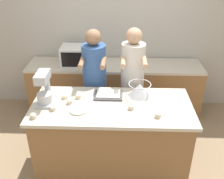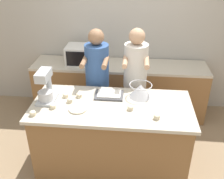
{
  "view_description": "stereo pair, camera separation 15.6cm",
  "coord_description": "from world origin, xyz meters",
  "px_view_note": "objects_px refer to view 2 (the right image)",
  "views": [
    {
      "loc": [
        0.09,
        -2.57,
        2.57
      ],
      "look_at": [
        0.0,
        0.04,
        1.12
      ],
      "focal_mm": 42.0,
      "sensor_mm": 36.0,
      "label": 1
    },
    {
      "loc": [
        0.25,
        -2.56,
        2.57
      ],
      "look_at": [
        0.0,
        0.04,
        1.12
      ],
      "focal_mm": 42.0,
      "sensor_mm": 36.0,
      "label": 2
    }
  ],
  "objects_px": {
    "person_left": "(97,84)",
    "cupcake_5": "(130,108)",
    "stand_mixer": "(46,88)",
    "cupcake_2": "(70,100)",
    "person_right": "(135,84)",
    "mixing_bowl": "(140,90)",
    "small_plate": "(78,109)",
    "cupcake_0": "(33,113)",
    "microwave_oven": "(82,55)",
    "cupcake_3": "(157,116)",
    "cupcake_6": "(65,95)",
    "baking_tray": "(109,95)",
    "cupcake_1": "(79,95)",
    "cupcake_4": "(53,106)"
  },
  "relations": [
    {
      "from": "person_left",
      "to": "cupcake_5",
      "type": "bearing_deg",
      "value": -56.66
    },
    {
      "from": "stand_mixer",
      "to": "cupcake_5",
      "type": "bearing_deg",
      "value": -6.3
    },
    {
      "from": "cupcake_2",
      "to": "cupcake_5",
      "type": "relative_size",
      "value": 1.0
    },
    {
      "from": "person_right",
      "to": "mixing_bowl",
      "type": "height_order",
      "value": "person_right"
    },
    {
      "from": "mixing_bowl",
      "to": "small_plate",
      "type": "height_order",
      "value": "mixing_bowl"
    },
    {
      "from": "stand_mixer",
      "to": "cupcake_0",
      "type": "xyz_separation_m",
      "value": [
        -0.06,
        -0.32,
        -0.14
      ]
    },
    {
      "from": "person_left",
      "to": "mixing_bowl",
      "type": "bearing_deg",
      "value": -35.65
    },
    {
      "from": "person_right",
      "to": "microwave_oven",
      "type": "distance_m",
      "value": 1.1
    },
    {
      "from": "person_left",
      "to": "cupcake_3",
      "type": "height_order",
      "value": "person_left"
    },
    {
      "from": "cupcake_0",
      "to": "cupcake_6",
      "type": "height_order",
      "value": "same"
    },
    {
      "from": "small_plate",
      "to": "cupcake_3",
      "type": "distance_m",
      "value": 0.88
    },
    {
      "from": "stand_mixer",
      "to": "microwave_oven",
      "type": "xyz_separation_m",
      "value": [
        0.16,
        1.28,
        -0.08
      ]
    },
    {
      "from": "baking_tray",
      "to": "cupcake_1",
      "type": "bearing_deg",
      "value": -169.72
    },
    {
      "from": "cupcake_1",
      "to": "cupcake_2",
      "type": "relative_size",
      "value": 1.0
    },
    {
      "from": "cupcake_2",
      "to": "baking_tray",
      "type": "bearing_deg",
      "value": 23.19
    },
    {
      "from": "stand_mixer",
      "to": "cupcake_0",
      "type": "height_order",
      "value": "stand_mixer"
    },
    {
      "from": "person_right",
      "to": "cupcake_2",
      "type": "distance_m",
      "value": 0.99
    },
    {
      "from": "microwave_oven",
      "to": "person_right",
      "type": "bearing_deg",
      "value": -37.15
    },
    {
      "from": "cupcake_6",
      "to": "cupcake_5",
      "type": "bearing_deg",
      "value": -14.64
    },
    {
      "from": "small_plate",
      "to": "microwave_oven",
      "type": "bearing_deg",
      "value": 99.47
    },
    {
      "from": "person_left",
      "to": "microwave_oven",
      "type": "distance_m",
      "value": 0.76
    },
    {
      "from": "stand_mixer",
      "to": "cupcake_0",
      "type": "relative_size",
      "value": 5.68
    },
    {
      "from": "mixing_bowl",
      "to": "microwave_oven",
      "type": "xyz_separation_m",
      "value": [
        -0.94,
        1.08,
        0.0
      ]
    },
    {
      "from": "baking_tray",
      "to": "cupcake_0",
      "type": "height_order",
      "value": "cupcake_0"
    },
    {
      "from": "mixing_bowl",
      "to": "cupcake_0",
      "type": "xyz_separation_m",
      "value": [
        -1.16,
        -0.52,
        -0.06
      ]
    },
    {
      "from": "baking_tray",
      "to": "cupcake_4",
      "type": "relative_size",
      "value": 4.98
    },
    {
      "from": "cupcake_2",
      "to": "cupcake_0",
      "type": "bearing_deg",
      "value": -137.51
    },
    {
      "from": "mixing_bowl",
      "to": "cupcake_6",
      "type": "distance_m",
      "value": 0.91
    },
    {
      "from": "small_plate",
      "to": "cupcake_0",
      "type": "height_order",
      "value": "cupcake_0"
    },
    {
      "from": "small_plate",
      "to": "person_left",
      "type": "bearing_deg",
      "value": 82.16
    },
    {
      "from": "cupcake_0",
      "to": "cupcake_5",
      "type": "height_order",
      "value": "same"
    },
    {
      "from": "cupcake_5",
      "to": "stand_mixer",
      "type": "bearing_deg",
      "value": 173.7
    },
    {
      "from": "person_right",
      "to": "cupcake_5",
      "type": "distance_m",
      "value": 0.74
    },
    {
      "from": "mixing_bowl",
      "to": "cupcake_3",
      "type": "xyz_separation_m",
      "value": [
        0.18,
        -0.45,
        -0.06
      ]
    },
    {
      "from": "cupcake_2",
      "to": "cupcake_5",
      "type": "height_order",
      "value": "same"
    },
    {
      "from": "stand_mixer",
      "to": "cupcake_4",
      "type": "xyz_separation_m",
      "value": [
        0.12,
        -0.16,
        -0.14
      ]
    },
    {
      "from": "microwave_oven",
      "to": "cupcake_2",
      "type": "bearing_deg",
      "value": -84.99
    },
    {
      "from": "cupcake_5",
      "to": "cupcake_2",
      "type": "bearing_deg",
      "value": 172.4
    },
    {
      "from": "baking_tray",
      "to": "stand_mixer",
      "type": "bearing_deg",
      "value": -166.24
    },
    {
      "from": "microwave_oven",
      "to": "cupcake_1",
      "type": "bearing_deg",
      "value": -80.33
    },
    {
      "from": "cupcake_0",
      "to": "cupcake_4",
      "type": "xyz_separation_m",
      "value": [
        0.18,
        0.16,
        0.0
      ]
    },
    {
      "from": "stand_mixer",
      "to": "cupcake_3",
      "type": "distance_m",
      "value": 1.31
    },
    {
      "from": "person_left",
      "to": "person_right",
      "type": "height_order",
      "value": "person_right"
    },
    {
      "from": "stand_mixer",
      "to": "microwave_oven",
      "type": "distance_m",
      "value": 1.29
    },
    {
      "from": "person_right",
      "to": "cupcake_4",
      "type": "distance_m",
      "value": 1.21
    },
    {
      "from": "cupcake_6",
      "to": "small_plate",
      "type": "bearing_deg",
      "value": -51.47
    },
    {
      "from": "small_plate",
      "to": "mixing_bowl",
      "type": "bearing_deg",
      "value": 27.19
    },
    {
      "from": "stand_mixer",
      "to": "cupcake_5",
      "type": "xyz_separation_m",
      "value": [
        0.99,
        -0.11,
        -0.14
      ]
    },
    {
      "from": "microwave_oven",
      "to": "cupcake_3",
      "type": "height_order",
      "value": "microwave_oven"
    },
    {
      "from": "small_plate",
      "to": "cupcake_2",
      "type": "relative_size",
      "value": 3.0
    }
  ]
}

